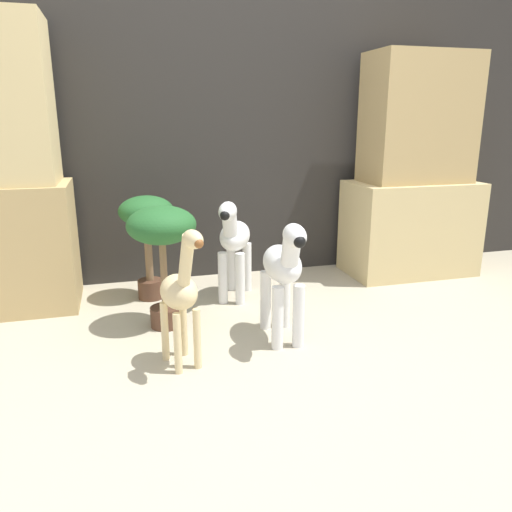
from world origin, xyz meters
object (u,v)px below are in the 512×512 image
object	(u,v)px
zebra_right	(284,270)
potted_palm_front	(147,222)
giraffe_figurine	(181,292)
zebra_left	(234,241)
potted_palm_back	(162,236)

from	to	relation	value
zebra_right	potted_palm_front	distance (m)	0.95
zebra_right	giraffe_figurine	xyz separation A→B (m)	(-0.49, -0.14, -0.01)
zebra_left	giraffe_figurine	world-z (taller)	giraffe_figurine
zebra_right	giraffe_figurine	bearing A→B (deg)	-164.66
giraffe_figurine	potted_palm_back	xyz separation A→B (m)	(-0.03, 0.45, 0.14)
giraffe_figurine	potted_palm_front	distance (m)	0.90
potted_palm_front	potted_palm_back	xyz separation A→B (m)	(0.05, -0.44, 0.02)
zebra_right	potted_palm_back	world-z (taller)	potted_palm_back
potted_palm_front	zebra_left	bearing A→B (deg)	-15.95
zebra_left	potted_palm_front	world-z (taller)	potted_palm_front
zebra_left	potted_palm_back	size ratio (longest dim) A/B	0.97
potted_palm_back	zebra_left	bearing A→B (deg)	35.29
zebra_left	potted_palm_front	distance (m)	0.51
zebra_right	giraffe_figurine	distance (m)	0.51
giraffe_figurine	potted_palm_back	bearing A→B (deg)	93.93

